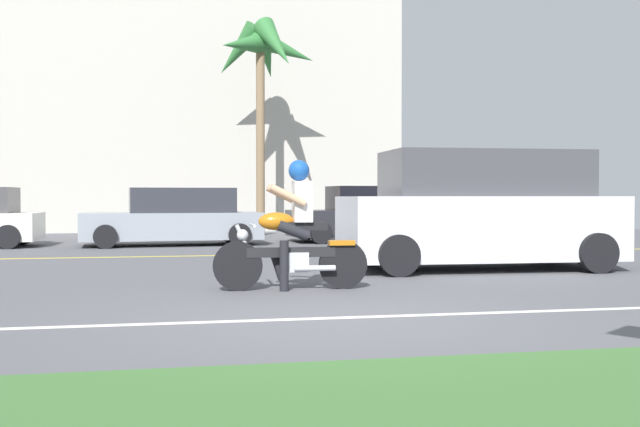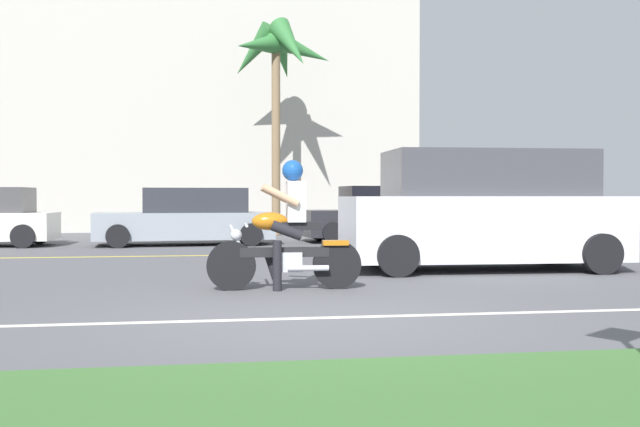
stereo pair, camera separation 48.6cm
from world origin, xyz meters
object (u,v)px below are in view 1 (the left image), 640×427
object	(u,v)px
suv_nearby	(481,212)
parked_car_1	(175,218)
motorcyclist	(292,235)
parked_car_2	(369,215)
palm_tree_0	(262,56)

from	to	relation	value
suv_nearby	parked_car_1	world-z (taller)	suv_nearby
motorcyclist	suv_nearby	size ratio (longest dim) A/B	0.43
motorcyclist	parked_car_2	xyz separation A→B (m)	(3.84, 10.27, -0.02)
palm_tree_0	motorcyclist	bearing A→B (deg)	-95.81
motorcyclist	parked_car_2	size ratio (longest dim) A/B	0.48
motorcyclist	suv_nearby	distance (m)	4.16
motorcyclist	palm_tree_0	world-z (taller)	palm_tree_0
parked_car_2	palm_tree_0	world-z (taller)	palm_tree_0
suv_nearby	parked_car_1	bearing A→B (deg)	123.29
parked_car_1	palm_tree_0	size ratio (longest dim) A/B	0.67
parked_car_1	palm_tree_0	xyz separation A→B (m)	(2.76, 4.44, 4.90)
suv_nearby	parked_car_2	xyz separation A→B (m)	(0.29, 8.12, -0.25)
parked_car_1	parked_car_2	xyz separation A→B (m)	(5.18, 0.69, 0.03)
suv_nearby	palm_tree_0	world-z (taller)	palm_tree_0
parked_car_2	palm_tree_0	bearing A→B (deg)	122.78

